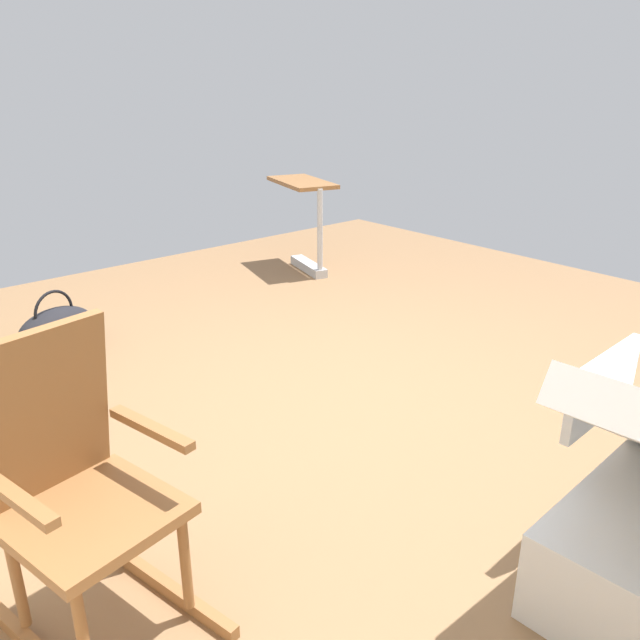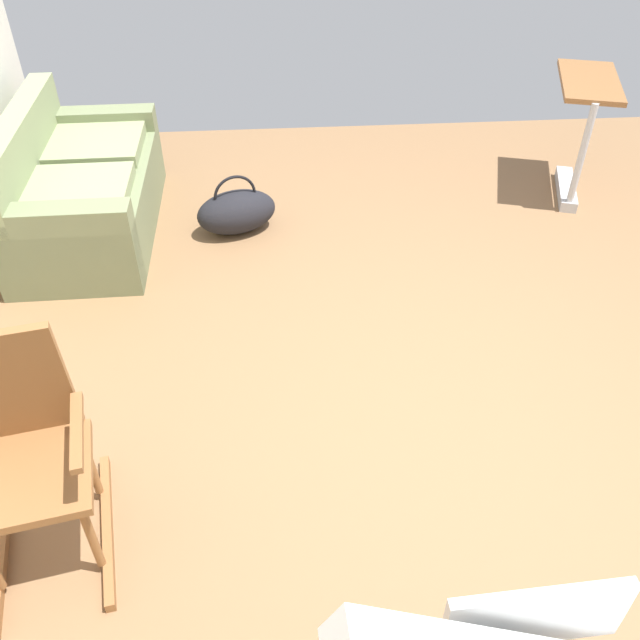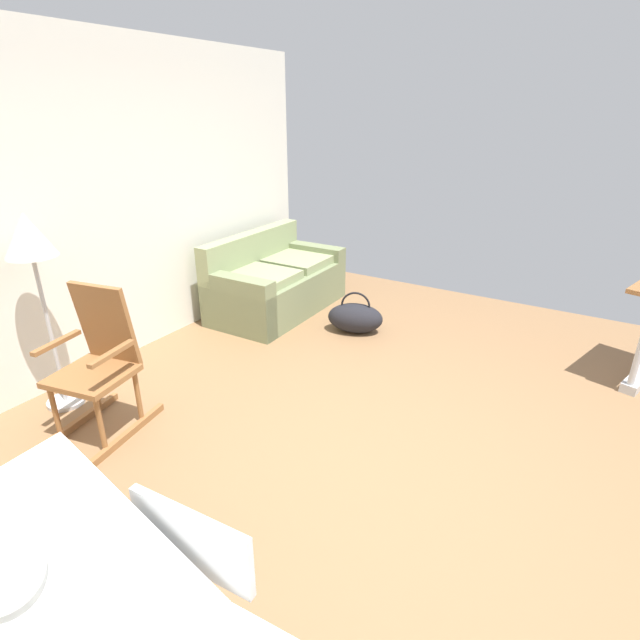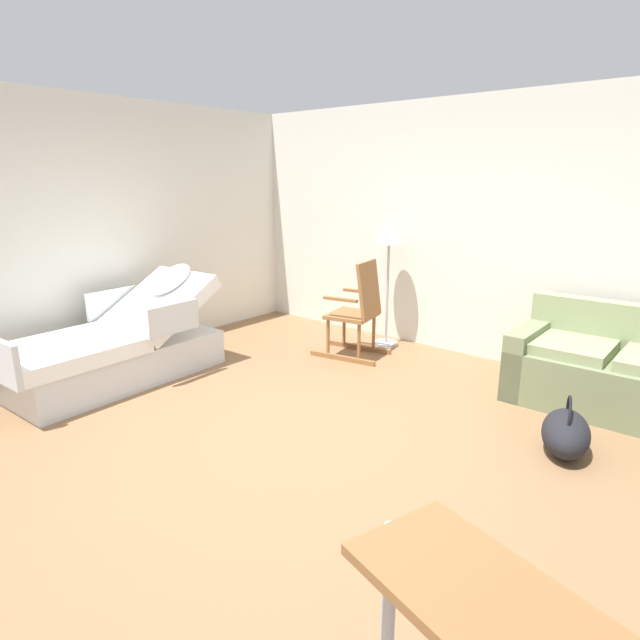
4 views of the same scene
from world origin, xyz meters
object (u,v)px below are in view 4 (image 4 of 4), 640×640
at_px(hospital_bed, 116,350).
at_px(rocking_chair, 358,311).
at_px(couch, 615,374).
at_px(duffel_bag, 566,433).
at_px(floor_lamp, 389,239).

relative_size(hospital_bed, rocking_chair, 2.00).
xyz_separation_m(hospital_bed, couch, (3.79, 2.36, -0.00)).
xyz_separation_m(couch, duffel_bag, (-0.07, -1.04, -0.15)).
relative_size(couch, duffel_bag, 2.55).
height_order(floor_lamp, duffel_bag, floor_lamp).
bearing_deg(rocking_chair, hospital_bed, -122.96).
bearing_deg(duffel_bag, floor_lamp, 151.31).
bearing_deg(rocking_chair, duffel_bag, -17.46).
distance_m(rocking_chair, floor_lamp, 0.91).
relative_size(hospital_bed, duffel_bag, 3.33).
bearing_deg(duffel_bag, hospital_bed, -160.45).
xyz_separation_m(couch, floor_lamp, (-2.43, 0.25, 0.92)).
distance_m(hospital_bed, couch, 4.46).
distance_m(hospital_bed, rocking_chair, 2.47).
bearing_deg(floor_lamp, duffel_bag, -28.69).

